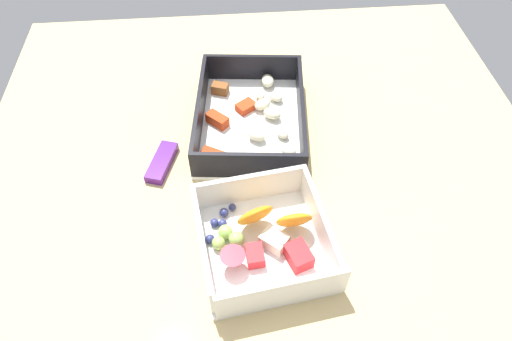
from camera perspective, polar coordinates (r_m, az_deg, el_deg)
table_surface at (r=63.84cm, az=0.99°, el=-0.61°), size 80.00×80.00×2.00cm
pasta_container at (r=68.13cm, az=-0.70°, el=6.56°), size 22.87×17.56×5.02cm
fruit_bowl at (r=54.49cm, az=0.78°, el=-8.53°), size 17.06×16.55×5.46cm
candy_bar at (r=64.59cm, az=-11.62°, el=1.01°), size 7.40×4.43×1.20cm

